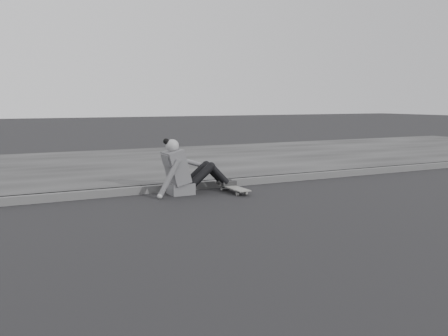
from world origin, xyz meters
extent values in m
plane|color=black|center=(0.00, 0.00, 0.00)|extent=(80.00, 80.00, 0.00)
cube|color=#4D4D4D|center=(0.00, 2.58, 0.06)|extent=(24.00, 0.16, 0.12)
cube|color=#313131|center=(0.00, 5.60, 0.06)|extent=(24.00, 6.00, 0.12)
cylinder|color=gray|center=(-0.19, 1.76, 0.03)|extent=(0.03, 0.05, 0.05)
cylinder|color=gray|center=(-0.04, 1.76, 0.03)|extent=(0.03, 0.05, 0.05)
cylinder|color=gray|center=(-0.19, 2.28, 0.03)|extent=(0.03, 0.05, 0.05)
cylinder|color=gray|center=(-0.04, 2.28, 0.03)|extent=(0.03, 0.05, 0.05)
cube|color=#2A2A2C|center=(-0.11, 1.76, 0.06)|extent=(0.16, 0.04, 0.03)
cube|color=#2A2A2C|center=(-0.11, 2.28, 0.06)|extent=(0.16, 0.04, 0.03)
cube|color=slate|center=(-0.11, 2.02, 0.08)|extent=(0.20, 0.78, 0.02)
cube|color=#555558|center=(-0.91, 2.27, 0.09)|extent=(0.36, 0.34, 0.18)
cube|color=#555558|center=(-0.98, 2.27, 0.43)|extent=(0.37, 0.40, 0.57)
cube|color=#555558|center=(-1.11, 2.27, 0.55)|extent=(0.14, 0.30, 0.20)
cylinder|color=#989898|center=(-1.03, 2.27, 0.67)|extent=(0.09, 0.09, 0.08)
sphere|color=#989898|center=(-1.04, 2.27, 0.76)|extent=(0.20, 0.20, 0.20)
sphere|color=black|center=(-1.13, 2.29, 0.83)|extent=(0.09, 0.09, 0.09)
cylinder|color=black|center=(-0.60, 2.18, 0.28)|extent=(0.43, 0.13, 0.39)
cylinder|color=black|center=(-0.60, 2.36, 0.28)|extent=(0.43, 0.13, 0.39)
cylinder|color=black|center=(-0.30, 2.18, 0.28)|extent=(0.35, 0.11, 0.36)
cylinder|color=black|center=(-0.30, 2.36, 0.28)|extent=(0.35, 0.11, 0.36)
sphere|color=black|center=(-0.43, 2.18, 0.42)|extent=(0.13, 0.13, 0.13)
sphere|color=black|center=(-0.43, 2.36, 0.42)|extent=(0.13, 0.13, 0.13)
cube|color=#2A2A2A|center=(-0.11, 2.18, 0.12)|extent=(0.24, 0.08, 0.07)
cube|color=#2A2A2A|center=(-0.11, 2.36, 0.12)|extent=(0.24, 0.08, 0.07)
cylinder|color=#555558|center=(-1.18, 2.06, 0.29)|extent=(0.38, 0.08, 0.58)
sphere|color=#989898|center=(-1.33, 2.05, 0.04)|extent=(0.08, 0.08, 0.08)
cylinder|color=#555558|center=(-0.74, 2.43, 0.49)|extent=(0.48, 0.08, 0.21)
camera|label=1|loc=(-3.75, -4.85, 1.44)|focal=40.00mm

